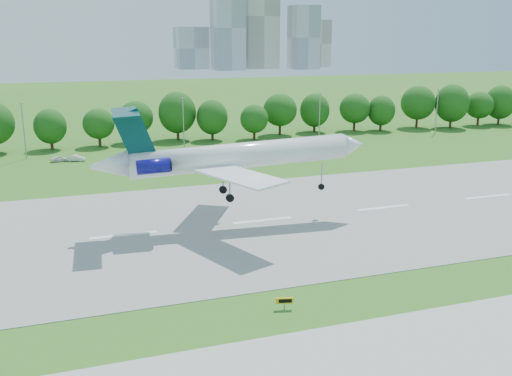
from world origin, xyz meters
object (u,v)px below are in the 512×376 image
at_px(taxi_sign_left, 285,301).
at_px(service_vehicle_a, 76,158).
at_px(airliner, 227,156).
at_px(service_vehicle_b, 60,159).

relative_size(taxi_sign_left, service_vehicle_a, 0.46).
bearing_deg(taxi_sign_left, airliner, 100.48).
xyz_separation_m(service_vehicle_a, service_vehicle_b, (-3.32, 0.55, -0.01)).
height_order(airliner, service_vehicle_b, airliner).
bearing_deg(service_vehicle_b, service_vehicle_a, -108.70).
xyz_separation_m(taxi_sign_left, service_vehicle_b, (-21.07, 78.66, -0.29)).
distance_m(airliner, taxi_sign_left, 28.54).
relative_size(taxi_sign_left, service_vehicle_b, 0.48).
xyz_separation_m(airliner, taxi_sign_left, (-1.72, -26.98, -9.13)).
distance_m(taxi_sign_left, service_vehicle_b, 81.43).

